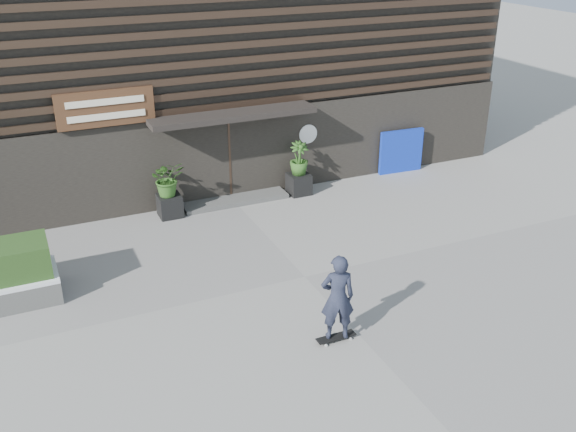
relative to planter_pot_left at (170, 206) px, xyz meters
name	(u,v)px	position (x,y,z in m)	size (l,w,h in m)	color
ground	(305,277)	(1.90, -4.40, -0.30)	(80.00, 80.00, 0.00)	gray
entrance_step	(235,200)	(1.90, 0.20, -0.24)	(3.00, 0.80, 0.12)	#464643
planter_pot_left	(170,206)	(0.00, 0.00, 0.00)	(0.60, 0.60, 0.60)	black
bamboo_left	(167,178)	(0.00, 0.00, 0.78)	(0.86, 0.75, 0.96)	#2D591E
planter_pot_right	(299,184)	(3.80, 0.00, 0.00)	(0.60, 0.60, 0.60)	black
bamboo_right	(299,158)	(3.80, 0.00, 0.78)	(0.54, 0.54, 0.96)	#2D591E
blue_tarp	(401,151)	(7.45, 0.30, 0.38)	(1.45, 0.12, 1.36)	#0D27AA
building	(175,29)	(1.90, 5.56, 3.69)	(18.00, 11.00, 8.00)	black
skateboarder	(338,298)	(1.41, -6.79, 0.65)	(0.78, 0.58, 1.82)	black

